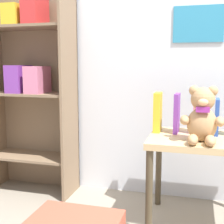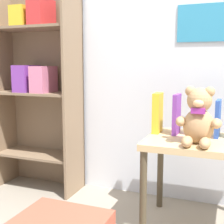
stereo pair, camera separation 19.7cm
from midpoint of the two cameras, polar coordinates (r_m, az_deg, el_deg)
The scene contains 8 objects.
wall_back at distance 2.23m, azimuth 14.93°, elevation 16.09°, with size 4.80×0.07×2.50m.
bookshelf_side at distance 2.41m, azimuth -10.92°, elevation 5.68°, with size 0.64×0.30×1.48m.
display_table at distance 1.86m, azimuth 19.48°, elevation -7.15°, with size 0.64×0.48×0.54m.
teddy_bear at distance 1.71m, azimuth 18.77°, elevation -1.11°, with size 0.23×0.21×0.30m.
book_standing_yellow at distance 1.94m, azimuth 11.22°, elevation -0.16°, with size 0.04×0.13×0.24m, color gold.
book_standing_purple at distance 1.92m, azimuth 14.63°, elevation -0.42°, with size 0.03×0.13×0.24m, color purple.
book_standing_pink at distance 1.93m, azimuth 18.14°, elevation -0.87°, with size 0.04×0.11×0.22m, color #D17093.
book_standing_blue at distance 1.91m, azimuth 21.60°, elevation -1.14°, with size 0.02×0.13×0.22m, color #2D51B7.
Camera 2 is at (0.35, -0.71, 0.95)m, focal length 50.00 mm.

